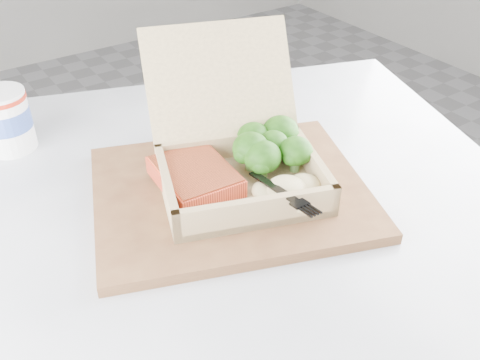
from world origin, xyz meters
TOP-DOWN VIEW (x-y plane):
  - floor at (0.00, 0.00)m, footprint 4.00×4.00m
  - cafe_table at (-0.26, -0.51)m, footprint 1.12×1.12m
  - serving_tray at (-0.21, -0.47)m, footprint 0.43×0.39m
  - takeout_container at (-0.19, -0.45)m, footprint 0.28×0.30m
  - salmon_fillet at (-0.25, -0.45)m, footprint 0.10×0.12m
  - broccoli_pile at (-0.14, -0.47)m, footprint 0.12×0.12m
  - mashed_potatoes at (-0.17, -0.54)m, footprint 0.09×0.07m
  - plastic_fork at (-0.19, -0.52)m, footprint 0.02×0.14m
  - paper_cup at (-0.42, -0.18)m, footprint 0.08×0.08m
  - receipt at (-0.11, -0.30)m, footprint 0.12×0.15m

SIDE VIEW (x-z plane):
  - floor at x=0.00m, z-range 0.00..0.00m
  - cafe_table at x=-0.26m, z-range 0.18..0.94m
  - receipt at x=-0.11m, z-range 0.76..0.76m
  - serving_tray at x=-0.21m, z-range 0.76..0.77m
  - salmon_fillet at x=-0.25m, z-range 0.78..0.81m
  - mashed_potatoes at x=-0.17m, z-range 0.78..0.81m
  - broccoli_pile at x=-0.14m, z-range 0.78..0.83m
  - paper_cup at x=-0.42m, z-range 0.76..0.86m
  - plastic_fork at x=-0.19m, z-range 0.80..0.82m
  - takeout_container at x=-0.19m, z-range 0.73..0.91m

